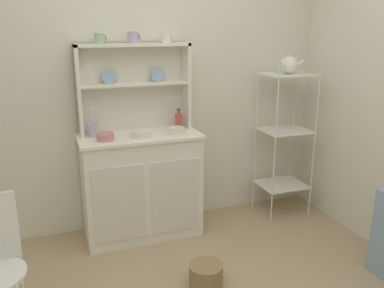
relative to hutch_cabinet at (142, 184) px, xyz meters
name	(u,v)px	position (x,y,z in m)	size (l,w,h in m)	color
wall_back	(142,81)	(0.09, 0.26, 0.81)	(3.84, 0.05, 2.50)	silver
hutch_cabinet	(142,184)	(0.00, 0.00, 0.00)	(0.96, 0.45, 0.86)	white
hutch_shelf_unit	(133,81)	(0.00, 0.16, 0.83)	(0.89, 0.18, 0.70)	silver
bakers_rack	(285,130)	(1.32, -0.03, 0.35)	(0.42, 0.36, 1.30)	silver
floor_basket	(206,275)	(0.23, -0.85, -0.37)	(0.23, 0.23, 0.15)	#93754C
cup_sage_0	(100,38)	(-0.25, 0.12, 1.16)	(0.09, 0.08, 0.08)	#9EB78E
cup_lilac_1	(133,37)	(0.00, 0.12, 1.16)	(0.10, 0.08, 0.09)	#B79ECC
cup_cream_2	(166,38)	(0.27, 0.12, 1.16)	(0.09, 0.08, 0.08)	silver
bowl_mixing_large	(105,137)	(-0.28, -0.07, 0.45)	(0.13, 0.13, 0.06)	#D17A84
bowl_floral_medium	(142,134)	(0.00, -0.07, 0.45)	(0.16, 0.16, 0.05)	silver
bowl_cream_small	(176,131)	(0.28, -0.07, 0.45)	(0.13, 0.13, 0.05)	silver
jam_bottle	(179,121)	(0.35, 0.09, 0.49)	(0.06, 0.06, 0.17)	#B74C47
utensil_jar	(93,129)	(-0.35, 0.08, 0.48)	(0.08, 0.08, 0.24)	#B2B7C6
porcelain_teapot	(289,65)	(1.32, -0.03, 0.93)	(0.24, 0.15, 0.17)	white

